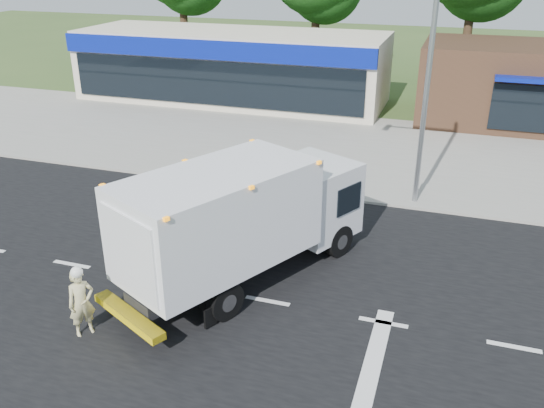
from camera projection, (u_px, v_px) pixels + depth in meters
The scene contains 10 objects.
ground at pixel (268, 301), 14.96m from camera, with size 120.00×120.00×0.00m, color #385123.
road_asphalt at pixel (268, 301), 14.96m from camera, with size 60.00×14.00×0.02m, color black.
sidewalk at pixel (336, 186), 22.04m from camera, with size 60.00×2.40×0.12m, color gray.
parking_apron at pixel (363, 143), 27.09m from camera, with size 60.00×9.00×0.02m, color gray.
lane_markings at pixel (304, 342), 13.40m from camera, with size 55.20×7.00×0.01m.
ems_box_truck at pixel (243, 215), 15.18m from camera, with size 5.56×7.92×3.40m.
emergency_worker at pixel (81, 301), 13.38m from camera, with size 0.70×0.74×1.81m.
retail_strip_mall at pixel (232, 66), 34.00m from camera, with size 18.00×6.20×4.00m.
brown_storefront at pixel (522, 84), 29.46m from camera, with size 10.00×6.70×4.00m.
traffic_signal_pole at pixel (409, 64), 18.87m from camera, with size 3.51×0.25×8.00m.
Camera 1 is at (4.08, -11.95, 8.42)m, focal length 38.00 mm.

